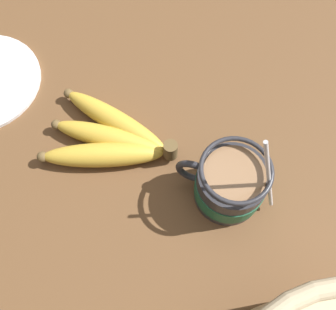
% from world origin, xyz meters
% --- Properties ---
extents(table, '(1.22, 1.22, 0.03)m').
position_xyz_m(table, '(0.00, 0.00, 0.02)').
color(table, brown).
rests_on(table, ground).
extents(coffee_mug, '(0.14, 0.09, 0.17)m').
position_xyz_m(coffee_mug, '(-0.05, 0.03, 0.07)').
color(coffee_mug, '#28282D').
rests_on(coffee_mug, table).
extents(banana_bunch, '(0.20, 0.14, 0.04)m').
position_xyz_m(banana_bunch, '(0.13, 0.01, 0.05)').
color(banana_bunch, brown).
rests_on(banana_bunch, table).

